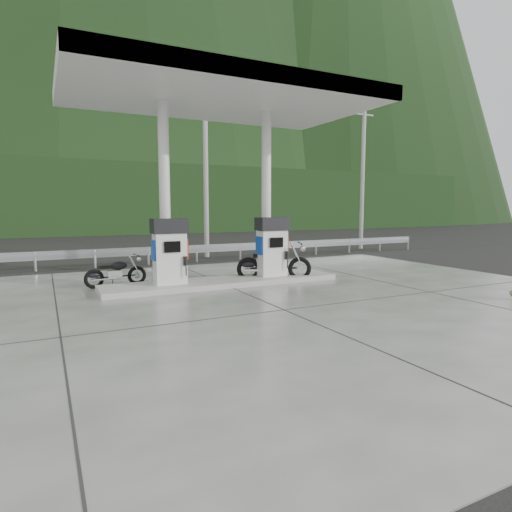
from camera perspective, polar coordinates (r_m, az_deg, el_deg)
name	(u,v)px	position (r m, az deg, el deg)	size (l,w,h in m)	color
ground	(263,302)	(10.39, 0.98, -6.14)	(160.00, 160.00, 0.00)	black
forecourt_apron	(263,301)	(10.39, 0.98, -6.08)	(18.00, 14.00, 0.02)	slate
pump_island	(224,282)	(12.60, -4.27, -3.47)	(7.00, 1.40, 0.15)	#9C9991
gas_pump_left	(170,251)	(11.96, -11.43, 0.60)	(0.95, 0.55, 1.80)	silver
gas_pump_right	(272,247)	(13.15, 2.16, 1.25)	(0.95, 0.55, 1.80)	silver
canopy_column_left	(165,193)	(12.29, -12.09, 8.21)	(0.30, 0.30, 5.00)	silver
canopy_column_right	(266,195)	(13.45, 1.37, 8.20)	(0.30, 0.30, 5.00)	silver
canopy_roof	(223,96)	(12.79, -4.49, 20.50)	(8.50, 5.00, 0.40)	white
guardrail	(173,246)	(17.69, -11.04, 1.32)	(26.00, 0.16, 1.42)	#94969B
road	(153,255)	(21.14, -13.53, 0.16)	(60.00, 7.00, 0.01)	black
utility_pole_b	(206,169)	(19.74, -6.72, 11.48)	(0.22, 0.22, 8.00)	gray
utility_pole_c	(363,175)	(24.30, 14.03, 10.39)	(0.22, 0.22, 8.00)	gray
tree_band	(103,199)	(39.28, -19.77, 7.19)	(80.00, 6.00, 6.00)	black
forested_hills	(78,223)	(69.19, -22.62, 4.13)	(100.00, 40.00, 140.00)	black
motorcycle_left	(116,273)	(12.86, -18.18, -2.16)	(1.63, 0.52, 0.77)	black
motorcycle_right	(274,264)	(13.28, 2.43, -1.03)	(2.17, 0.68, 1.03)	black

